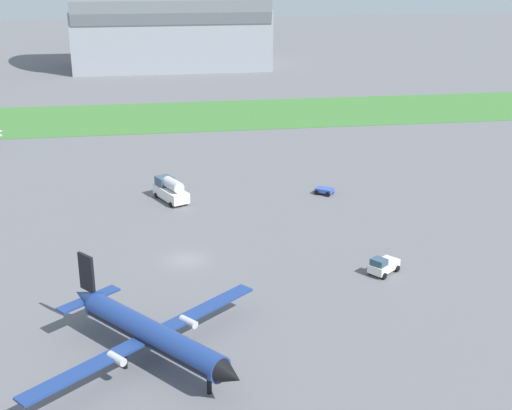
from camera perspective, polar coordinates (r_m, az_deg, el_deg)
name	(u,v)px	position (r m, az deg, el deg)	size (l,w,h in m)	color
ground_plane	(186,260)	(77.79, -5.77, -4.49)	(600.00, 600.00, 0.00)	slate
grass_taxiway_strip	(166,117)	(146.00, -7.43, 7.20)	(360.00, 28.00, 0.08)	#3D7533
airplane_foreground_turboprop	(149,333)	(58.96, -8.75, -10.30)	(19.45, 17.41, 7.20)	navy
baggage_cart_near_gate	(324,190)	(98.23, 5.63, 1.19)	(2.95, 2.83, 0.90)	#334FB2
pushback_tug_midfield	(383,265)	(75.11, 10.37, -4.90)	(3.94, 3.64, 1.95)	white
fuel_truck_by_runway	(171,190)	(95.72, -7.02, 1.27)	(4.90, 6.91, 3.29)	white
hangar_distant	(170,10)	(210.40, -7.03, 15.57)	(55.34, 32.95, 36.28)	#9399A3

